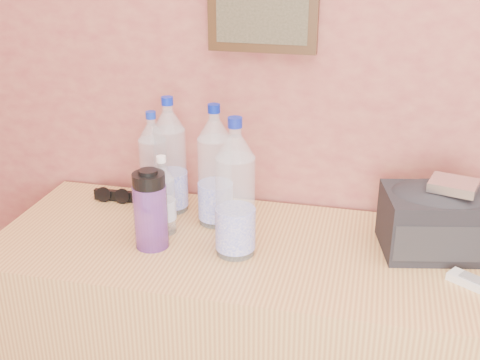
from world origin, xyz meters
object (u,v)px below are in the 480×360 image
(foil_packet, at_px, (453,185))
(sunglasses, at_px, (115,195))
(pet_large_d, at_px, (235,196))
(ac_remote, at_px, (477,284))
(pet_small, at_px, (163,199))
(pet_large_a, at_px, (154,167))
(pet_large_c, at_px, (215,172))
(toiletry_bag, at_px, (437,219))
(pet_large_b, at_px, (170,162))
(nalgene_bottle, at_px, (150,209))

(foil_packet, bearing_deg, sunglasses, 173.54)
(pet_large_d, height_order, sunglasses, pet_large_d)
(ac_remote, bearing_deg, foil_packet, 147.25)
(pet_small, xyz_separation_m, foil_packet, (0.74, 0.05, 0.09))
(pet_large_a, height_order, pet_large_c, pet_large_c)
(pet_large_a, distance_m, ac_remote, 0.91)
(pet_large_c, bearing_deg, pet_small, -143.64)
(pet_large_a, xyz_separation_m, sunglasses, (-0.14, 0.02, -0.12))
(pet_large_a, xyz_separation_m, pet_small, (0.07, -0.13, -0.03))
(foil_packet, bearing_deg, pet_large_d, -167.39)
(sunglasses, height_order, toiletry_bag, toiletry_bag)
(pet_large_a, distance_m, pet_large_b, 0.05)
(pet_large_b, distance_m, sunglasses, 0.23)
(pet_large_a, distance_m, foil_packet, 0.82)
(pet_large_a, relative_size, pet_large_d, 0.83)
(pet_small, distance_m, ac_remote, 0.81)
(pet_large_b, height_order, sunglasses, pet_large_b)
(pet_large_c, relative_size, pet_small, 1.56)
(pet_small, bearing_deg, foil_packet, 3.78)
(pet_large_d, xyz_separation_m, foil_packet, (0.52, 0.12, 0.03))
(pet_large_c, distance_m, sunglasses, 0.37)
(pet_large_a, xyz_separation_m, toiletry_bag, (0.78, -0.07, -0.04))
(pet_large_d, height_order, pet_small, pet_large_d)
(nalgene_bottle, height_order, foil_packet, nalgene_bottle)
(nalgene_bottle, relative_size, toiletry_bag, 0.81)
(ac_remote, distance_m, toiletry_bag, 0.20)
(pet_large_b, bearing_deg, pet_large_c, -18.99)
(nalgene_bottle, height_order, ac_remote, nalgene_bottle)
(pet_large_d, bearing_deg, sunglasses, 152.68)
(sunglasses, bearing_deg, foil_packet, -8.42)
(toiletry_bag, bearing_deg, foil_packet, -43.53)
(pet_large_b, xyz_separation_m, toiletry_bag, (0.74, -0.08, -0.06))
(nalgene_bottle, bearing_deg, pet_small, 86.91)
(sunglasses, bearing_deg, nalgene_bottle, -50.10)
(pet_large_a, relative_size, pet_small, 1.35)
(nalgene_bottle, relative_size, sunglasses, 1.68)
(toiletry_bag, bearing_deg, sunglasses, 162.58)
(pet_large_a, bearing_deg, pet_large_c, -12.45)
(pet_large_c, relative_size, toiletry_bag, 1.30)
(sunglasses, bearing_deg, ac_remote, -15.95)
(pet_large_a, xyz_separation_m, pet_large_c, (0.20, -0.04, 0.02))
(pet_large_a, bearing_deg, foil_packet, -5.87)
(pet_large_d, distance_m, foil_packet, 0.53)
(pet_large_d, bearing_deg, pet_large_c, 121.37)
(pet_large_a, bearing_deg, toiletry_bag, -4.93)
(pet_large_d, bearing_deg, pet_large_b, 139.55)
(sunglasses, height_order, ac_remote, sunglasses)
(pet_large_a, xyz_separation_m, pet_large_b, (0.05, 0.01, 0.02))
(nalgene_bottle, distance_m, sunglasses, 0.33)
(pet_large_a, distance_m, pet_large_c, 0.20)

